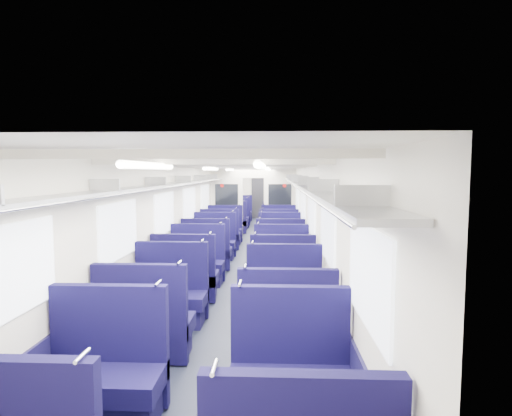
{
  "coord_description": "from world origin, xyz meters",
  "views": [
    {
      "loc": [
        0.68,
        -10.55,
        2.2
      ],
      "look_at": [
        0.17,
        1.27,
        1.16
      ],
      "focal_mm": 28.95,
      "sensor_mm": 36.0,
      "label": 1
    }
  ],
  "objects_px": {
    "seat_16": "(220,237)",
    "seat_24": "(237,216)",
    "bulkhead": "(253,201)",
    "seat_19": "(279,231)",
    "seat_6": "(170,298)",
    "seat_26": "(240,213)",
    "seat_11": "(281,266)",
    "seat_23": "(278,219)",
    "seat_7": "(284,302)",
    "seat_13": "(280,253)",
    "seat_14": "(214,244)",
    "seat_10": "(197,265)",
    "seat_21": "(278,223)",
    "seat_15": "(280,244)",
    "seat_20": "(232,223)",
    "end_door": "(260,197)",
    "seat_22": "(235,219)",
    "seat_27": "(277,213)",
    "seat_9": "(282,280)",
    "seat_2": "(105,377)",
    "seat_18": "(225,231)",
    "seat_12": "(207,253)",
    "seat_5": "(287,336)",
    "seat_3": "(290,379)",
    "seat_25": "(277,216)",
    "seat_8": "(185,279)"
  },
  "relations": [
    {
      "from": "seat_27",
      "to": "seat_24",
      "type": "bearing_deg",
      "value": -141.78
    },
    {
      "from": "seat_21",
      "to": "seat_7",
      "type": "bearing_deg",
      "value": -90.0
    },
    {
      "from": "seat_16",
      "to": "seat_20",
      "type": "height_order",
      "value": "same"
    },
    {
      "from": "seat_7",
      "to": "seat_13",
      "type": "xyz_separation_m",
      "value": [
        0.0,
        3.47,
        0.0
      ]
    },
    {
      "from": "seat_14",
      "to": "seat_26",
      "type": "relative_size",
      "value": 1.0
    },
    {
      "from": "seat_21",
      "to": "seat_20",
      "type": "bearing_deg",
      "value": 178.67
    },
    {
      "from": "seat_7",
      "to": "seat_24",
      "type": "bearing_deg",
      "value": 98.43
    },
    {
      "from": "seat_25",
      "to": "seat_27",
      "type": "xyz_separation_m",
      "value": [
        0.0,
        1.21,
        0.0
      ]
    },
    {
      "from": "end_door",
      "to": "bulkhead",
      "type": "relative_size",
      "value": 0.71
    },
    {
      "from": "bulkhead",
      "to": "seat_10",
      "type": "xyz_separation_m",
      "value": [
        -0.83,
        -5.61,
        -0.86
      ]
    },
    {
      "from": "seat_12",
      "to": "seat_26",
      "type": "relative_size",
      "value": 1.0
    },
    {
      "from": "seat_13",
      "to": "seat_5",
      "type": "bearing_deg",
      "value": -90.0
    },
    {
      "from": "seat_7",
      "to": "seat_13",
      "type": "distance_m",
      "value": 3.47
    },
    {
      "from": "seat_19",
      "to": "seat_27",
      "type": "distance_m",
      "value": 5.52
    },
    {
      "from": "seat_16",
      "to": "seat_3",
      "type": "bearing_deg",
      "value": -78.25
    },
    {
      "from": "seat_25",
      "to": "seat_23",
      "type": "bearing_deg",
      "value": -90.0
    },
    {
      "from": "seat_14",
      "to": "seat_25",
      "type": "bearing_deg",
      "value": 76.07
    },
    {
      "from": "seat_13",
      "to": "seat_23",
      "type": "xyz_separation_m",
      "value": [
        0.0,
        6.75,
        0.0
      ]
    },
    {
      "from": "seat_9",
      "to": "seat_21",
      "type": "xyz_separation_m",
      "value": [
        0.0,
        7.72,
        0.0
      ]
    },
    {
      "from": "seat_6",
      "to": "seat_15",
      "type": "bearing_deg",
      "value": 69.91
    },
    {
      "from": "seat_13",
      "to": "seat_3",
      "type": "bearing_deg",
      "value": -90.0
    },
    {
      "from": "seat_14",
      "to": "seat_24",
      "type": "xyz_separation_m",
      "value": [
        0.0,
        6.59,
        0.0
      ]
    },
    {
      "from": "end_door",
      "to": "seat_19",
      "type": "height_order",
      "value": "end_door"
    },
    {
      "from": "seat_2",
      "to": "seat_26",
      "type": "xyz_separation_m",
      "value": [
        0.0,
        14.59,
        0.0
      ]
    },
    {
      "from": "seat_5",
      "to": "seat_26",
      "type": "bearing_deg",
      "value": 96.96
    },
    {
      "from": "bulkhead",
      "to": "seat_19",
      "type": "xyz_separation_m",
      "value": [
        0.83,
        -0.85,
        -0.86
      ]
    },
    {
      "from": "seat_8",
      "to": "seat_20",
      "type": "height_order",
      "value": "same"
    },
    {
      "from": "seat_23",
      "to": "seat_9",
      "type": "bearing_deg",
      "value": -90.0
    },
    {
      "from": "seat_11",
      "to": "seat_23",
      "type": "relative_size",
      "value": 1.0
    },
    {
      "from": "seat_6",
      "to": "seat_26",
      "type": "relative_size",
      "value": 1.0
    },
    {
      "from": "seat_14",
      "to": "seat_21",
      "type": "bearing_deg",
      "value": 68.81
    },
    {
      "from": "seat_10",
      "to": "seat_22",
      "type": "distance_m",
      "value": 7.95
    },
    {
      "from": "end_door",
      "to": "seat_22",
      "type": "bearing_deg",
      "value": -102.88
    },
    {
      "from": "seat_13",
      "to": "seat_27",
      "type": "height_order",
      "value": "same"
    },
    {
      "from": "seat_19",
      "to": "seat_2",
      "type": "bearing_deg",
      "value": -100.23
    },
    {
      "from": "seat_10",
      "to": "seat_21",
      "type": "height_order",
      "value": "same"
    },
    {
      "from": "seat_7",
      "to": "seat_15",
      "type": "xyz_separation_m",
      "value": [
        0.0,
        4.66,
        0.0
      ]
    },
    {
      "from": "seat_11",
      "to": "seat_14",
      "type": "distance_m",
      "value": 2.9
    },
    {
      "from": "seat_2",
      "to": "seat_15",
      "type": "xyz_separation_m",
      "value": [
        1.66,
        6.87,
        0.0
      ]
    },
    {
      "from": "seat_18",
      "to": "seat_15",
      "type": "bearing_deg",
      "value": -52.57
    },
    {
      "from": "bulkhead",
      "to": "seat_22",
      "type": "xyz_separation_m",
      "value": [
        -0.83,
        2.34,
        -0.86
      ]
    },
    {
      "from": "end_door",
      "to": "seat_18",
      "type": "bearing_deg",
      "value": -96.79
    },
    {
      "from": "seat_12",
      "to": "seat_19",
      "type": "bearing_deg",
      "value": 64.98
    },
    {
      "from": "seat_16",
      "to": "seat_24",
      "type": "bearing_deg",
      "value": 90.0
    },
    {
      "from": "seat_3",
      "to": "seat_26",
      "type": "xyz_separation_m",
      "value": [
        -1.66,
        14.56,
        0.0
      ]
    },
    {
      "from": "seat_8",
      "to": "seat_15",
      "type": "height_order",
      "value": "same"
    },
    {
      "from": "seat_24",
      "to": "seat_27",
      "type": "relative_size",
      "value": 1.0
    },
    {
      "from": "seat_11",
      "to": "seat_12",
      "type": "height_order",
      "value": "same"
    },
    {
      "from": "seat_5",
      "to": "seat_11",
      "type": "relative_size",
      "value": 1.0
    },
    {
      "from": "seat_20",
      "to": "seat_2",
      "type": "bearing_deg",
      "value": -90.0
    }
  ]
}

